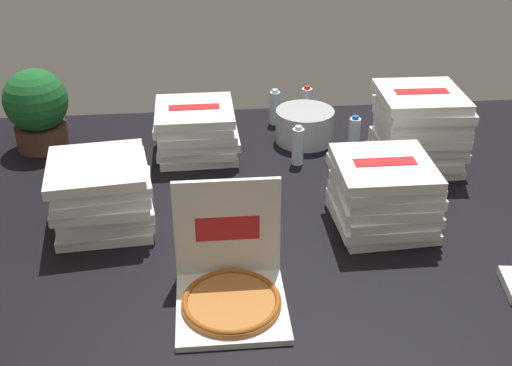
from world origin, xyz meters
TOP-DOWN VIEW (x-y plane):
  - ground_plane at (0.00, 0.00)m, footprint 3.20×2.40m
  - open_pizza_box at (-0.20, -0.46)m, footprint 0.37×0.39m
  - pizza_stack_center_near at (0.74, 0.46)m, footprint 0.41×0.42m
  - pizza_stack_left_near at (-0.30, 0.67)m, footprint 0.40×0.40m
  - pizza_stack_left_mid at (-0.68, 0.06)m, footprint 0.43×0.44m
  - pizza_stack_left_far at (0.44, -0.04)m, footprint 0.41×0.40m
  - ice_bucket at (0.25, 0.77)m, footprint 0.30×0.30m
  - water_bottle_0 at (0.47, 0.61)m, footprint 0.06×0.06m
  - water_bottle_1 at (0.30, 1.03)m, footprint 0.06×0.06m
  - water_bottle_2 at (0.18, 0.52)m, footprint 0.06×0.06m
  - water_bottle_3 at (0.12, 0.99)m, footprint 0.06×0.06m
  - potted_plant at (-1.08, 0.82)m, footprint 0.31×0.31m

SIDE VIEW (x-z plane):
  - ground_plane at x=0.00m, z-range -0.02..0.00m
  - open_pizza_box at x=-0.20m, z-range -0.12..0.27m
  - ice_bucket at x=0.25m, z-range 0.00..0.17m
  - water_bottle_0 at x=0.47m, z-range -0.01..0.19m
  - water_bottle_1 at x=0.30m, z-range -0.01..0.19m
  - water_bottle_2 at x=0.18m, z-range -0.01..0.19m
  - water_bottle_3 at x=0.12m, z-range -0.01..0.19m
  - pizza_stack_left_near at x=-0.30m, z-range 0.00..0.25m
  - pizza_stack_left_mid at x=-0.68m, z-range 0.00..0.29m
  - pizza_stack_left_far at x=0.44m, z-range 0.00..0.29m
  - pizza_stack_center_near at x=0.74m, z-range 0.00..0.37m
  - potted_plant at x=-1.08m, z-range 0.01..0.42m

